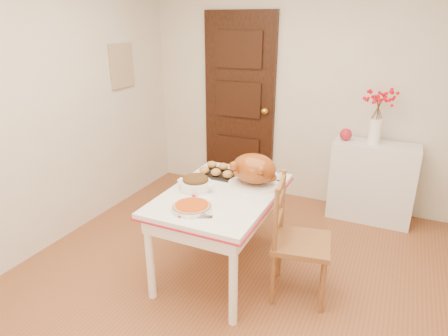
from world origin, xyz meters
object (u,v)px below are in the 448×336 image
at_px(sideboard, 372,182).
at_px(pumpkin_pie, 192,206).
at_px(turkey_platter, 254,170).
at_px(chair_oak, 302,240).
at_px(kitchen_table, 221,233).

bearing_deg(sideboard, pumpkin_pie, -119.60).
relative_size(sideboard, turkey_platter, 1.95).
bearing_deg(chair_oak, pumpkin_pie, 106.86).
bearing_deg(kitchen_table, pumpkin_pie, -98.75).
bearing_deg(chair_oak, turkey_platter, 54.44).
relative_size(kitchen_table, turkey_platter, 2.88).
height_order(sideboard, chair_oak, chair_oak).
bearing_deg(sideboard, kitchen_table, -123.77).
height_order(kitchen_table, pumpkin_pie, pumpkin_pie).
xyz_separation_m(kitchen_table, pumpkin_pie, (-0.06, -0.36, 0.39)).
xyz_separation_m(sideboard, turkey_platter, (-0.82, -1.27, 0.44)).
distance_m(chair_oak, turkey_platter, 0.65).
height_order(kitchen_table, chair_oak, chair_oak).
xyz_separation_m(chair_oak, turkey_platter, (-0.47, 0.23, 0.39)).
distance_m(chair_oak, pumpkin_pie, 0.84).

